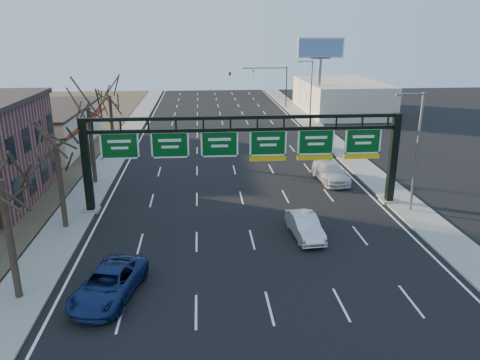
{
  "coord_description": "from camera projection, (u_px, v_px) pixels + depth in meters",
  "views": [
    {
      "loc": [
        -3.2,
        -26.04,
        13.36
      ],
      "look_at": [
        -0.55,
        4.96,
        3.2
      ],
      "focal_mm": 35.0,
      "sensor_mm": 36.0,
      "label": 1
    }
  ],
  "objects": [
    {
      "name": "lane_markings",
      "position": [
        233.0,
        164.0,
        48.01
      ],
      "size": [
        21.6,
        120.0,
        0.01
      ],
      "primitive_type": "cube",
      "color": "white",
      "rests_on": "ground"
    },
    {
      "name": "sign_gantry",
      "position": [
        246.0,
        149.0,
        35.23
      ],
      "size": [
        24.6,
        1.2,
        7.2
      ],
      "color": "black",
      "rests_on": "ground"
    },
    {
      "name": "cream_strip",
      "position": [
        42.0,
        127.0,
        54.07
      ],
      "size": [
        10.9,
        18.4,
        4.7
      ],
      "color": "beige",
      "rests_on": "ground"
    },
    {
      "name": "car_blue_suv",
      "position": [
        109.0,
        284.0,
        24.09
      ],
      "size": [
        3.87,
        6.07,
        1.56
      ],
      "primitive_type": "imported",
      "rotation": [
        0.0,
        0.0,
        -0.25
      ],
      "color": "navy",
      "rests_on": "ground"
    },
    {
      "name": "tree_mid",
      "position": [
        87.0,
        96.0,
        39.8
      ],
      "size": [
        3.6,
        3.6,
        9.24
      ],
      "color": "black",
      "rests_on": "sidewalk_left"
    },
    {
      "name": "billboard_right",
      "position": [
        320.0,
        58.0,
        70.08
      ],
      "size": [
        7.0,
        0.5,
        12.0
      ],
      "color": "slate",
      "rests_on": "ground"
    },
    {
      "name": "car_white_wagon",
      "position": [
        330.0,
        172.0,
        42.56
      ],
      "size": [
        2.68,
        5.84,
        1.66
      ],
      "primitive_type": "imported",
      "rotation": [
        0.0,
        0.0,
        0.06
      ],
      "color": "silver",
      "rests_on": "ground"
    },
    {
      "name": "tree_far",
      "position": [
        109.0,
        86.0,
        49.39
      ],
      "size": [
        3.6,
        3.6,
        8.86
      ],
      "color": "black",
      "rests_on": "sidewalk_left"
    },
    {
      "name": "traffic_signal_mast",
      "position": [
        251.0,
        76.0,
        79.92
      ],
      "size": [
        10.16,
        0.54,
        7.0
      ],
      "color": "black",
      "rests_on": "ground"
    },
    {
      "name": "car_grey_far",
      "position": [
        323.0,
        146.0,
        52.48
      ],
      "size": [
        2.12,
        4.17,
        1.36
      ],
      "primitive_type": "imported",
      "rotation": [
        0.0,
        0.0,
        -0.13
      ],
      "color": "#3C3E41",
      "rests_on": "ground"
    },
    {
      "name": "car_silver_sedan",
      "position": [
        305.0,
        226.0,
        31.16
      ],
      "size": [
        1.98,
        4.73,
        1.52
      ],
      "primitive_type": "imported",
      "rotation": [
        0.0,
        0.0,
        0.08
      ],
      "color": "silver",
      "rests_on": "ground"
    },
    {
      "name": "sidewalk_right",
      "position": [
        354.0,
        161.0,
        49.03
      ],
      "size": [
        3.0,
        120.0,
        0.12
      ],
      "primitive_type": "cube",
      "color": "gray",
      "rests_on": "ground"
    },
    {
      "name": "sidewalk_left",
      "position": [
        106.0,
        167.0,
        46.96
      ],
      "size": [
        3.0,
        120.0,
        0.12
      ],
      "primitive_type": "cube",
      "color": "gray",
      "rests_on": "ground"
    },
    {
      "name": "streetlight_near",
      "position": [
        416.0,
        146.0,
        34.19
      ],
      "size": [
        2.15,
        0.22,
        9.0
      ],
      "color": "slate",
      "rests_on": "sidewalk_right"
    },
    {
      "name": "building_right_distant",
      "position": [
        340.0,
        97.0,
        77.27
      ],
      "size": [
        12.0,
        20.0,
        5.0
      ],
      "primitive_type": "cube",
      "color": "beige",
      "rests_on": "ground"
    },
    {
      "name": "car_silver_distant",
      "position": [
        221.0,
        140.0,
        54.97
      ],
      "size": [
        2.04,
        5.02,
        1.62
      ],
      "primitive_type": "imported",
      "rotation": [
        0.0,
        0.0,
        0.07
      ],
      "color": "#A5A5A9",
      "rests_on": "ground"
    },
    {
      "name": "ground",
      "position": [
        256.0,
        253.0,
        29.07
      ],
      "size": [
        160.0,
        160.0,
        0.0
      ],
      "primitive_type": "plane",
      "color": "black",
      "rests_on": "ground"
    },
    {
      "name": "tree_gantry",
      "position": [
        54.0,
        128.0,
        30.56
      ],
      "size": [
        3.6,
        3.6,
        8.48
      ],
      "color": "black",
      "rests_on": "sidewalk_left"
    },
    {
      "name": "streetlight_far",
      "position": [
        310.0,
        89.0,
        66.39
      ],
      "size": [
        2.15,
        0.22,
        9.0
      ],
      "color": "slate",
      "rests_on": "sidewalk_right"
    }
  ]
}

